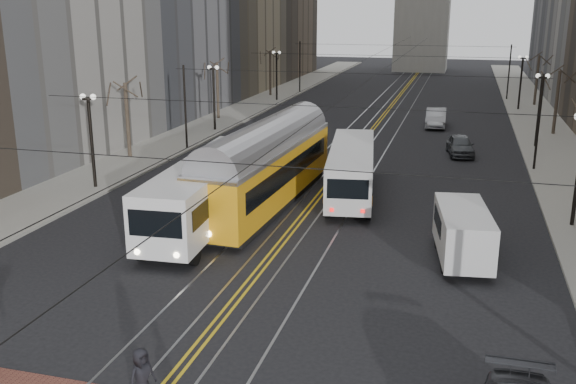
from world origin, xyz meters
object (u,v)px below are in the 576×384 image
Objects in this scene: cargo_van at (463,236)px; sedan_silver at (436,118)px; transit_bus at (207,193)px; sedan_grey at (460,145)px; streetcar at (267,173)px; rear_bus at (351,171)px; pedestrian_a at (142,376)px.

sedan_silver is at bearing 86.79° from cargo_van.
transit_bus is 23.56m from sedan_grey.
streetcar is 5.29m from rear_bus.
pedestrian_a is (-8.54, -13.37, -0.32)m from cargo_van.
cargo_van is at bearing -61.81° from rear_bus.
cargo_van is at bearing -96.81° from sedan_grey.
cargo_van is at bearing -11.36° from transit_bus.
rear_bus is 14.29m from sedan_grey.
transit_bus is 33.35m from sedan_silver.
streetcar is 12.31m from cargo_van.
streetcar is 28.88m from sedan_silver.
rear_bus is at bearing 19.02° from pedestrian_a.
cargo_van reaches higher than sedan_silver.
transit_bus is at bearing -112.71° from streetcar.
pedestrian_a is at bearing -98.46° from sedan_silver.
pedestrian_a is (-5.77, -46.97, 0.01)m from sedan_silver.
transit_bus is 1.17× the size of rear_bus.
cargo_van is (12.74, -1.78, -0.46)m from transit_bus.
sedan_grey is (6.11, 12.89, -0.71)m from rear_bus.
sedan_silver reaches higher than sedan_grey.
rear_bus is at bearing 45.44° from transit_bus.
rear_bus is 11.04m from cargo_van.
cargo_van is 33.71m from sedan_silver.
rear_bus reaches higher than pedestrian_a.
sedan_silver is at bearing 17.26° from pedestrian_a.
rear_bus is 24.96m from sedan_silver.
pedestrian_a is (-8.16, -35.19, 0.10)m from sedan_grey.
transit_bus reaches higher than rear_bus.
cargo_van is (10.80, -5.87, -0.67)m from streetcar.
sedan_grey is at bearing 11.21° from pedestrian_a.
cargo_van is at bearing -8.30° from pedestrian_a.
sedan_grey is 2.63× the size of pedestrian_a.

